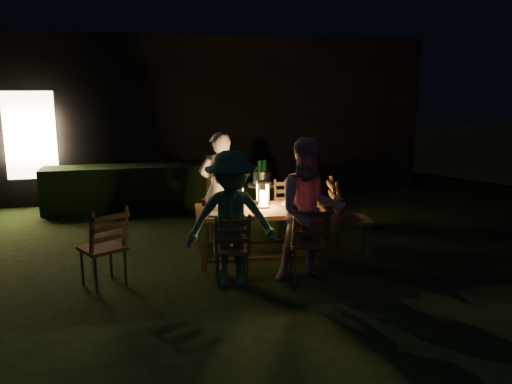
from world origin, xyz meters
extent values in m
plane|color=black|center=(0.00, 0.00, 0.00)|extent=(40.00, 40.00, 0.00)
cube|color=black|center=(0.00, 6.20, 1.60)|extent=(10.00, 4.00, 3.20)
cube|color=#FFE5B2|center=(-2.80, 4.21, 1.35)|extent=(0.90, 0.06, 1.60)
cube|color=black|center=(-0.50, 3.75, 0.40)|extent=(4.20, 0.70, 0.80)
cube|color=#50301A|center=(0.67, 0.46, 0.66)|extent=(1.70, 0.93, 0.05)
cube|color=#50301A|center=(-0.11, 0.17, 0.30)|extent=(0.06, 0.06, 0.61)
cube|color=#50301A|center=(-0.06, 0.85, 0.30)|extent=(0.06, 0.06, 0.61)
cube|color=#50301A|center=(1.39, 0.07, 0.30)|extent=(0.06, 0.06, 0.61)
cube|color=#50301A|center=(1.44, 0.74, 0.30)|extent=(0.06, 0.06, 0.61)
cube|color=#50301A|center=(0.16, -0.26, 0.41)|extent=(0.43, 0.41, 0.04)
cube|color=#50301A|center=(0.15, -0.43, 0.66)|extent=(0.41, 0.17, 0.47)
cube|color=#50301A|center=(1.06, -0.32, 0.44)|extent=(0.48, 0.46, 0.04)
cube|color=#50301A|center=(1.04, -0.51, 0.72)|extent=(0.45, 0.20, 0.51)
cube|color=#50301A|center=(0.27, 1.24, 0.43)|extent=(0.49, 0.48, 0.04)
cube|color=#50301A|center=(0.30, 1.42, 0.70)|extent=(0.44, 0.22, 0.50)
cube|color=#50301A|center=(1.27, 1.17, 0.41)|extent=(0.46, 0.45, 0.04)
cube|color=#50301A|center=(1.29, 1.34, 0.67)|extent=(0.42, 0.20, 0.48)
cube|color=#50301A|center=(1.91, 0.37, 0.49)|extent=(0.54, 0.56, 0.04)
cube|color=#50301A|center=(1.71, 0.41, 0.80)|extent=(0.25, 0.50, 0.56)
cube|color=#50301A|center=(-1.27, -0.01, 0.44)|extent=(0.59, 0.58, 0.04)
cube|color=#50301A|center=(-1.17, -0.17, 0.72)|extent=(0.45, 0.35, 0.51)
imported|color=beige|center=(0.27, 1.31, 0.81)|extent=(0.61, 0.42, 1.61)
imported|color=#C8899A|center=(1.06, -0.39, 0.84)|extent=(0.86, 0.69, 1.68)
imported|color=#326549|center=(0.16, -0.33, 0.78)|extent=(1.04, 0.65, 1.56)
cube|color=white|center=(0.72, 0.50, 0.70)|extent=(0.15, 0.15, 0.03)
cube|color=white|center=(0.72, 0.50, 1.02)|extent=(0.16, 0.16, 0.03)
cylinder|color=#FF9E3F|center=(0.72, 0.50, 0.82)|extent=(0.09, 0.09, 0.18)
cylinder|color=white|center=(0.13, 0.71, 0.69)|extent=(0.25, 0.25, 0.01)
cylinder|color=white|center=(0.10, 0.28, 0.69)|extent=(0.25, 0.25, 0.01)
cylinder|color=white|center=(1.13, 0.65, 0.69)|extent=(0.25, 0.25, 0.01)
cylinder|color=white|center=(1.10, 0.21, 0.69)|extent=(0.25, 0.25, 0.01)
cylinder|color=#0F471E|center=(0.42, 0.47, 0.83)|extent=(0.07, 0.07, 0.28)
cube|color=red|center=(0.49, 0.15, 0.69)|extent=(0.18, 0.14, 0.01)
cube|color=red|center=(1.19, 0.12, 0.69)|extent=(0.18, 0.14, 0.01)
cube|color=black|center=(0.03, 0.20, 0.69)|extent=(0.14, 0.07, 0.01)
cylinder|color=brown|center=(1.13, 2.31, 0.62)|extent=(0.47, 0.47, 0.04)
cylinder|color=brown|center=(1.13, 2.31, 0.31)|extent=(0.05, 0.05, 0.62)
cylinder|color=#A5A8AD|center=(1.13, 2.31, 0.75)|extent=(0.30, 0.30, 0.22)
cylinder|color=#0F471E|center=(1.08, 2.27, 0.80)|extent=(0.07, 0.07, 0.32)
cylinder|color=#0F471E|center=(1.18, 2.35, 0.80)|extent=(0.07, 0.07, 0.32)
camera|label=1|loc=(-0.74, -5.64, 2.24)|focal=35.00mm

